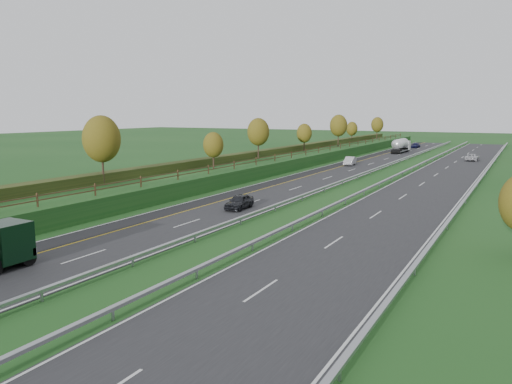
# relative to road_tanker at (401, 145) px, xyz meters

# --- Properties ---
(ground) EXTENTS (400.00, 400.00, 0.00)m
(ground) POSITION_rel_road_tanker_xyz_m (7.83, -58.54, -1.86)
(ground) COLOR #1A4819
(ground) RESTS_ON ground
(near_carriageway) EXTENTS (10.50, 200.00, 0.04)m
(near_carriageway) POSITION_rel_road_tanker_xyz_m (-0.17, -53.54, -1.84)
(near_carriageway) COLOR #242427
(near_carriageway) RESTS_ON ground
(far_carriageway) EXTENTS (10.50, 200.00, 0.04)m
(far_carriageway) POSITION_rel_road_tanker_xyz_m (16.33, -53.54, -1.84)
(far_carriageway) COLOR #242427
(far_carriageway) RESTS_ON ground
(hard_shoulder) EXTENTS (3.00, 200.00, 0.04)m
(hard_shoulder) POSITION_rel_road_tanker_xyz_m (-3.92, -53.54, -1.84)
(hard_shoulder) COLOR black
(hard_shoulder) RESTS_ON ground
(lane_markings) EXTENTS (26.75, 200.00, 0.01)m
(lane_markings) POSITION_rel_road_tanker_xyz_m (6.23, -53.66, -1.81)
(lane_markings) COLOR silver
(lane_markings) RESTS_ON near_carriageway
(embankment_left) EXTENTS (12.00, 200.00, 2.00)m
(embankment_left) POSITION_rel_road_tanker_xyz_m (-13.17, -53.54, -0.86)
(embankment_left) COLOR #1A4819
(embankment_left) RESTS_ON ground
(hedge_left) EXTENTS (2.20, 180.00, 1.10)m
(hedge_left) POSITION_rel_road_tanker_xyz_m (-15.17, -53.54, 0.69)
(hedge_left) COLOR #253315
(hedge_left) RESTS_ON embankment_left
(fence_left) EXTENTS (0.12, 189.06, 1.20)m
(fence_left) POSITION_rel_road_tanker_xyz_m (-8.67, -53.95, 0.87)
(fence_left) COLOR #422B19
(fence_left) RESTS_ON embankment_left
(median_barrier_near) EXTENTS (0.32, 200.00, 0.71)m
(median_barrier_near) POSITION_rel_road_tanker_xyz_m (5.53, -53.54, -1.25)
(median_barrier_near) COLOR #93969B
(median_barrier_near) RESTS_ON ground
(median_barrier_far) EXTENTS (0.32, 200.00, 0.71)m
(median_barrier_far) POSITION_rel_road_tanker_xyz_m (10.63, -53.54, -1.25)
(median_barrier_far) COLOR #93969B
(median_barrier_far) RESTS_ON ground
(outer_barrier_far) EXTENTS (0.32, 200.00, 0.71)m
(outer_barrier_far) POSITION_rel_road_tanker_xyz_m (22.13, -53.54, -1.25)
(outer_barrier_far) COLOR #93969B
(outer_barrier_far) RESTS_ON ground
(trees_left) EXTENTS (6.64, 164.30, 7.66)m
(trees_left) POSITION_rel_road_tanker_xyz_m (-12.82, -56.91, 4.51)
(trees_left) COLOR #2D2116
(trees_left) RESTS_ON embankment_left
(road_tanker) EXTENTS (2.40, 11.22, 3.46)m
(road_tanker) POSITION_rel_road_tanker_xyz_m (0.00, 0.00, 0.00)
(road_tanker) COLOR silver
(road_tanker) RESTS_ON near_carriageway
(car_dark_near) EXTENTS (2.11, 4.50, 1.49)m
(car_dark_near) POSITION_rel_road_tanker_xyz_m (1.74, -82.32, -1.08)
(car_dark_near) COLOR black
(car_dark_near) RESTS_ON near_carriageway
(car_silver_mid) EXTENTS (2.29, 5.00, 1.59)m
(car_silver_mid) POSITION_rel_road_tanker_xyz_m (-1.77, -34.96, -1.03)
(car_silver_mid) COLOR #B2B1B6
(car_silver_mid) RESTS_ON near_carriageway
(car_small_far) EXTENTS (2.08, 4.56, 1.30)m
(car_small_far) POSITION_rel_road_tanker_xyz_m (-0.14, 19.16, -1.17)
(car_small_far) COLOR #13153D
(car_small_far) RESTS_ON near_carriageway
(car_oncoming) EXTENTS (2.51, 5.21, 1.43)m
(car_oncoming) POSITION_rel_road_tanker_xyz_m (17.78, -14.54, -1.11)
(car_oncoming) COLOR silver
(car_oncoming) RESTS_ON far_carriageway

